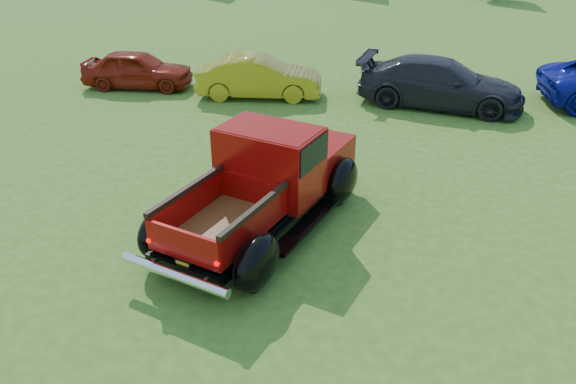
{
  "coord_description": "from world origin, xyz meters",
  "views": [
    {
      "loc": [
        1.73,
        -8.19,
        5.68
      ],
      "look_at": [
        -0.2,
        0.2,
        1.13
      ],
      "focal_mm": 35.0,
      "sensor_mm": 36.0,
      "label": 1
    }
  ],
  "objects_px": {
    "pickup_truck": "(270,177)",
    "show_car_yellow": "(259,77)",
    "show_car_grey": "(440,83)",
    "show_car_red": "(138,69)"
  },
  "relations": [
    {
      "from": "show_car_red",
      "to": "show_car_yellow",
      "type": "height_order",
      "value": "show_car_yellow"
    },
    {
      "from": "pickup_truck",
      "to": "show_car_grey",
      "type": "distance_m",
      "value": 8.37
    },
    {
      "from": "pickup_truck",
      "to": "show_car_yellow",
      "type": "distance_m",
      "value": 7.65
    },
    {
      "from": "show_car_red",
      "to": "show_car_grey",
      "type": "distance_m",
      "value": 9.73
    },
    {
      "from": "show_car_yellow",
      "to": "show_car_grey",
      "type": "height_order",
      "value": "show_car_grey"
    },
    {
      "from": "pickup_truck",
      "to": "show_car_yellow",
      "type": "bearing_deg",
      "value": 123.07
    },
    {
      "from": "show_car_yellow",
      "to": "show_car_grey",
      "type": "distance_m",
      "value": 5.55
    },
    {
      "from": "show_car_yellow",
      "to": "pickup_truck",
      "type": "bearing_deg",
      "value": -171.78
    },
    {
      "from": "show_car_red",
      "to": "show_car_yellow",
      "type": "relative_size",
      "value": 0.92
    },
    {
      "from": "show_car_grey",
      "to": "show_car_yellow",
      "type": "bearing_deg",
      "value": 102.02
    }
  ]
}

